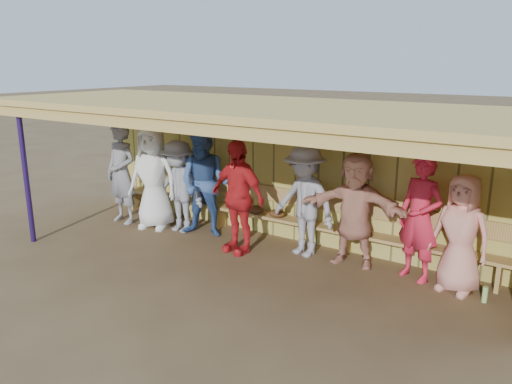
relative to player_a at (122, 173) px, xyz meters
The scene contains 13 objects.
ground 3.27m from the player_a, ahead, with size 90.00×90.00×0.00m, color brown.
player_a is the anchor object (origin of this frame).
player_b 0.76m from the player_a, ahead, with size 0.96×0.62×1.96m, color white.
player_c 1.87m from the player_a, ahead, with size 0.95×0.74×1.96m, color #375A99.
player_d 2.81m from the player_a, ahead, with size 1.11×0.46×1.90m, color red.
player_e 3.82m from the player_a, ahead, with size 1.18×0.68×1.83m, color #96959D.
player_f 4.67m from the player_a, ahead, with size 1.67×0.53×1.80m, color tan.
player_g 5.65m from the player_a, ahead, with size 0.68×0.45×1.86m, color red.
player_h 6.23m from the player_a, ahead, with size 0.82×0.53×1.67m, color #E08F7E.
player_extra 1.32m from the player_a, ahead, with size 1.11×0.64×1.72m, color gray.
dugout_structure 3.59m from the player_a, ahead, with size 8.80×3.20×2.50m.
bench 3.25m from the player_a, 15.14° to the left, with size 7.60×0.34×0.93m.
dugout_equipment 3.19m from the player_a, 13.05° to the left, with size 5.36×0.62×0.80m.
Camera 1 is at (4.35, -6.15, 3.10)m, focal length 35.00 mm.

